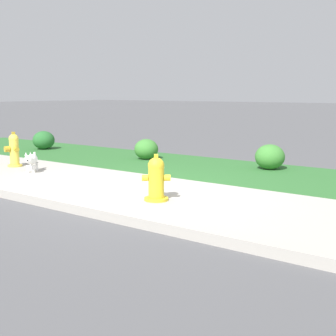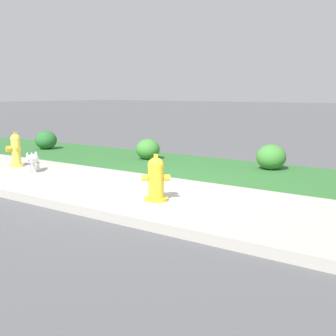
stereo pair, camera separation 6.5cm
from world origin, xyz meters
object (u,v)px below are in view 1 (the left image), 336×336
shrub_bush_far_verge (270,157)px  small_white_dog (31,160)px  fire_hydrant_at_driveway (14,150)px  shrub_bush_near_lamp (44,140)px  fire_hydrant_far_end (156,179)px  shrub_bush_mid_verge (146,149)px

shrub_bush_far_verge → small_white_dog: bearing=-138.7°
fire_hydrant_at_driveway → shrub_bush_near_lamp: size_ratio=1.25×
fire_hydrant_far_end → shrub_bush_near_lamp: bearing=116.1°
fire_hydrant_at_driveway → shrub_bush_far_verge: (4.31, 2.85, -0.10)m
shrub_bush_near_lamp → shrub_bush_far_verge: (6.25, 0.56, 0.00)m
fire_hydrant_far_end → small_white_dog: size_ratio=1.40×
small_white_dog → shrub_bush_near_lamp: 3.73m
fire_hydrant_far_end → fire_hydrant_at_driveway: size_ratio=0.92×
shrub_bush_mid_verge → shrub_bush_near_lamp: 3.40m
shrub_bush_mid_verge → shrub_bush_near_lamp: size_ratio=0.95×
fire_hydrant_at_driveway → shrub_bush_near_lamp: fire_hydrant_at_driveway is taller
small_white_dog → shrub_bush_mid_verge: 2.75m
shrub_bush_mid_verge → fire_hydrant_at_driveway: bearing=-120.5°
fire_hydrant_far_end → small_white_dog: 3.39m
fire_hydrant_far_end → shrub_bush_mid_verge: size_ratio=1.22×
fire_hydrant_far_end → shrub_bush_near_lamp: 6.79m
shrub_bush_mid_verge → shrub_bush_far_verge: bearing=7.5°
small_white_dog → shrub_bush_near_lamp: size_ratio=0.83×
fire_hydrant_at_driveway → small_white_dog: (0.83, -0.21, -0.10)m
shrub_bush_far_verge → fire_hydrant_far_end: bearing=-92.0°
fire_hydrant_far_end → small_white_dog: bearing=134.3°
small_white_dog → shrub_bush_mid_verge: bearing=128.5°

